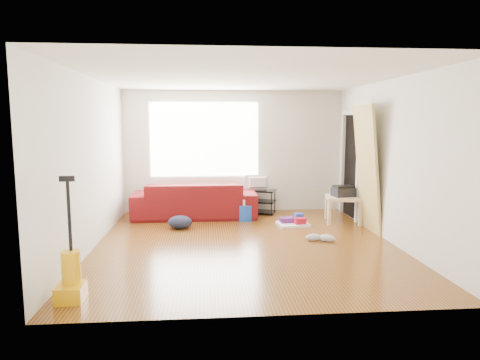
{
  "coord_description": "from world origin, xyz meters",
  "views": [
    {
      "loc": [
        -0.6,
        -6.34,
        1.83
      ],
      "look_at": [
        -0.02,
        0.6,
        0.9
      ],
      "focal_mm": 32.0,
      "sensor_mm": 36.0,
      "label": 1
    }
  ],
  "objects": [
    {
      "name": "tv_stand",
      "position": [
        0.48,
        2.22,
        0.25
      ],
      "size": [
        0.8,
        0.62,
        0.48
      ],
      "rotation": [
        0.0,
        0.0,
        -0.36
      ],
      "color": "black",
      "rests_on": "ground"
    },
    {
      "name": "toilet_paper",
      "position": [
        0.12,
        1.54,
        0.21
      ],
      "size": [
        0.12,
        0.12,
        0.11
      ],
      "primitive_type": "cylinder",
      "color": "white",
      "rests_on": "bucket"
    },
    {
      "name": "sneakers",
      "position": [
        1.19,
        0.03,
        0.05
      ],
      "size": [
        0.48,
        0.25,
        0.11
      ],
      "rotation": [
        0.0,
        0.0,
        -0.35
      ],
      "color": "#B2B5C4",
      "rests_on": "ground"
    },
    {
      "name": "tv",
      "position": [
        0.48,
        2.22,
        0.63
      ],
      "size": [
        0.52,
        0.07,
        0.3
      ],
      "primitive_type": "imported",
      "rotation": [
        0.0,
        0.0,
        3.14
      ],
      "color": "black",
      "rests_on": "tv_stand"
    },
    {
      "name": "backpack",
      "position": [
        -1.04,
        1.02,
        0.0
      ],
      "size": [
        0.44,
        0.36,
        0.23
      ],
      "primitive_type": "ellipsoid",
      "rotation": [
        0.0,
        0.0,
        -0.05
      ],
      "color": "black",
      "rests_on": "ground"
    },
    {
      "name": "vacuum",
      "position": [
        -2.0,
        -1.95,
        0.24
      ],
      "size": [
        0.28,
        0.32,
        1.3
      ],
      "rotation": [
        0.0,
        0.0,
        0.03
      ],
      "color": "#E19E09",
      "rests_on": "ground"
    },
    {
      "name": "cleaning_tray",
      "position": [
        1.0,
        1.12,
        0.06
      ],
      "size": [
        0.58,
        0.49,
        0.19
      ],
      "rotation": [
        0.0,
        0.0,
        0.11
      ],
      "color": "white",
      "rests_on": "ground"
    },
    {
      "name": "bucket",
      "position": [
        0.15,
        1.57,
        0.0
      ],
      "size": [
        0.32,
        0.32,
        0.3
      ],
      "primitive_type": "cylinder",
      "rotation": [
        0.0,
        0.0,
        0.06
      ],
      "color": "blue",
      "rests_on": "ground"
    },
    {
      "name": "room",
      "position": [
        0.07,
        0.15,
        1.25
      ],
      "size": [
        4.51,
        5.01,
        2.51
      ],
      "color": "#502F07",
      "rests_on": "ground"
    },
    {
      "name": "side_table",
      "position": [
        1.95,
        1.27,
        0.41
      ],
      "size": [
        0.7,
        0.7,
        0.49
      ],
      "rotation": [
        0.0,
        0.0,
        -0.2
      ],
      "color": "#D2AF8D",
      "rests_on": "ground"
    },
    {
      "name": "sofa",
      "position": [
        -0.8,
        1.95,
        0.0
      ],
      "size": [
        2.39,
        0.94,
        0.7
      ],
      "primitive_type": "imported",
      "rotation": [
        0.0,
        0.0,
        3.14
      ],
      "color": "#5A0E0E",
      "rests_on": "ground"
    },
    {
      "name": "door_panel",
      "position": [
        2.13,
        0.62,
        0.0
      ],
      "size": [
        0.27,
        0.86,
        2.14
      ],
      "primitive_type": "cube",
      "rotation": [
        0.0,
        -0.1,
        0.0
      ],
      "color": "#AC8F48",
      "rests_on": "ground"
    },
    {
      "name": "printer",
      "position": [
        1.95,
        1.27,
        0.59
      ],
      "size": [
        0.42,
        0.35,
        0.2
      ],
      "rotation": [
        0.0,
        0.0,
        0.16
      ],
      "color": "black",
      "rests_on": "side_table"
    }
  ]
}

